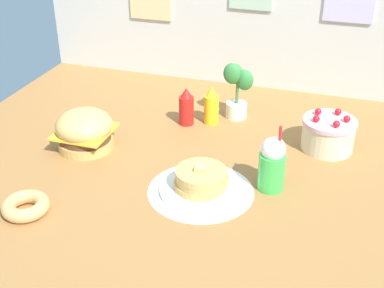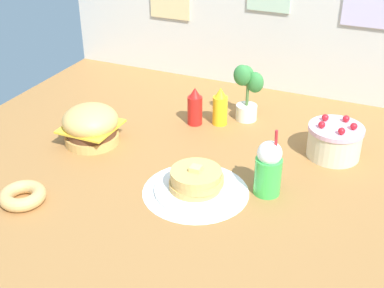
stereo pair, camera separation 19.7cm
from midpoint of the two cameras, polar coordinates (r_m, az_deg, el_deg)
name	(u,v)px [view 2 (the right image)]	position (r m, az deg, el deg)	size (l,w,h in m)	color
ground_plane	(186,179)	(2.16, 1.95, -4.00)	(2.42, 2.12, 0.02)	#9E6B38
back_wall	(266,13)	(2.91, 10.17, 14.07)	(2.42, 0.04, 0.86)	beige
doily_mat	(196,191)	(2.07, 3.15, -5.34)	(0.43, 0.43, 0.00)	white
burger	(91,125)	(2.40, -8.85, 2.00)	(0.26, 0.26, 0.19)	#DBA859
pancake_stack	(196,182)	(2.05, 3.21, -4.33)	(0.33, 0.33, 0.12)	white
layer_cake	(335,141)	(2.38, 17.79, 0.27)	(0.24, 0.24, 0.18)	beige
ketchup_bottle	(195,107)	(2.54, 2.54, 4.03)	(0.07, 0.07, 0.19)	red
mustard_bottle	(220,107)	(2.55, 5.34, 4.01)	(0.07, 0.07, 0.19)	yellow
cream_soda_cup	(268,168)	(2.04, 11.21, -2.72)	(0.11, 0.11, 0.29)	green
donut_pink_glaze	(23,195)	(2.07, -15.68, -5.57)	(0.18, 0.18, 0.05)	tan
potted_plant	(247,90)	(2.59, 8.31, 5.86)	(0.15, 0.11, 0.30)	white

